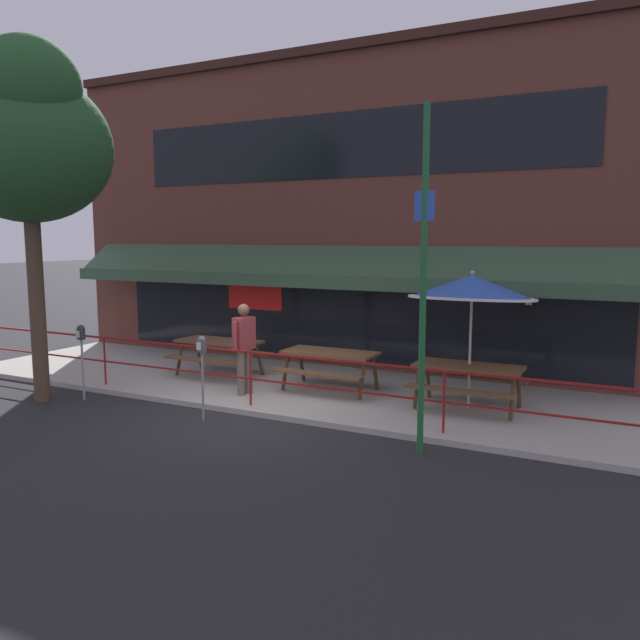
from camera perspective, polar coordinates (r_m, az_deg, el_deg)
ground_plane at (r=10.91m, az=-7.21°, el=-8.61°), size 120.00×120.00×0.00m
patio_deck at (r=12.54m, az=-2.08°, el=-6.17°), size 15.00×4.00×0.10m
restaurant_building at (r=14.18m, az=2.26°, el=9.72°), size 15.00×1.60×7.17m
patio_railing at (r=10.95m, az=-6.40°, el=-4.22°), size 13.84×0.04×0.97m
picnic_table_left at (r=13.40m, az=-9.21°, el=-2.50°), size 1.80×1.42×0.76m
picnic_table_centre at (r=11.95m, az=0.93°, el=-3.63°), size 1.80×1.42×0.76m
picnic_table_right at (r=10.98m, az=13.38°, el=-4.85°), size 1.80×1.42×0.76m
patio_umbrella_right at (r=10.85m, az=13.73°, el=2.87°), size 2.14×2.14×2.38m
pedestrian_walking at (r=11.69m, az=-6.95°, el=-2.19°), size 0.29×0.62×1.71m
parking_meter_near at (r=12.37m, az=-20.99°, el=-1.68°), size 0.15×0.16×1.42m
parking_meter_far at (r=10.47m, az=-10.76°, el=-2.91°), size 0.15×0.16×1.42m
street_sign_pole at (r=8.62m, az=9.43°, el=3.63°), size 0.28×0.09×4.79m
street_tree_curbside at (r=12.45m, az=-25.17°, el=14.76°), size 3.07×2.76×6.36m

